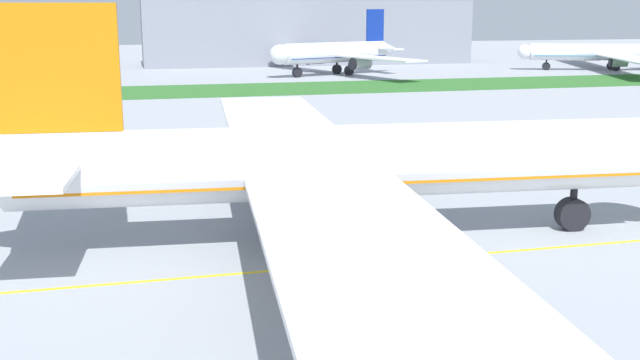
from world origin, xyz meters
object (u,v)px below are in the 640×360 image
Objects in this scene: ground_crew_marshaller_front at (294,200)px; parked_airliner_far_right at (606,53)px; parked_airliner_far_centre at (337,53)px; airliner_foreground at (334,164)px.

ground_crew_marshaller_front is 0.02× the size of parked_airliner_far_right.
parked_airliner_far_right is (71.33, -3.35, -0.68)m from parked_airliner_far_centre.
parked_airliner_far_right is at bearing 47.66° from ground_crew_marshaller_front.
ground_crew_marshaller_front is at bearing 97.27° from airliner_foreground.
airliner_foreground is 165.43m from parked_airliner_far_right.
parked_airliner_far_right is at bearing -2.69° from parked_airliner_far_centre.
ground_crew_marshaller_front is at bearing -106.65° from parked_airliner_far_centre.
parked_airliner_far_centre is (36.34, 121.51, 4.28)m from ground_crew_marshaller_front.
parked_airliner_far_right reaches higher than ground_crew_marshaller_front.
airliner_foreground is 52.20× the size of ground_crew_marshaller_front.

